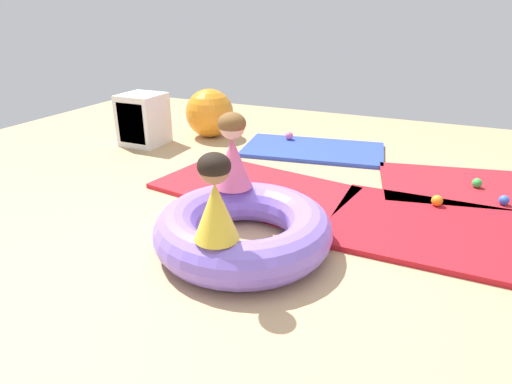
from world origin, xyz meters
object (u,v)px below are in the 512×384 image
Objects in this scene: inflatable_cushion at (243,229)px; child_in_yellow at (215,198)px; play_ball_pink at (289,136)px; child_in_pink at (233,152)px; exercise_ball_large at (210,113)px; storage_cube at (142,120)px; play_ball_orange at (437,201)px; play_ball_blue at (504,200)px; play_ball_green at (477,183)px; play_ball_teal at (262,200)px.

inflatable_cushion is 2.32× the size of child_in_yellow.
child_in_pink is at bearing -81.07° from play_ball_pink.
play_ball_pink is 0.99m from exercise_ball_large.
storage_cube reaches higher than play_ball_pink.
play_ball_blue is at bearing 25.96° from play_ball_orange.
child_in_pink is 0.93× the size of storage_cube.
play_ball_blue is 0.84× the size of play_ball_pink.
play_ball_green is (1.61, 1.32, -0.45)m from child_in_pink.
exercise_ball_large is (-3.07, 0.87, 0.20)m from play_ball_blue.
play_ball_green is (1.38, 1.63, -0.06)m from inflatable_cushion.
child_in_pink reaches higher than play_ball_pink.
child_in_yellow is 5.34× the size of play_ball_pink.
child_in_yellow is at bearing -131.74° from play_ball_blue.
play_ball_blue is 1.85m from play_ball_teal.
child_in_pink reaches higher than play_ball_blue.
play_ball_blue is 3.61m from storage_cube.
inflatable_cushion is at bearing -76.92° from play_ball_pink.
play_ball_teal is at bearing 101.51° from inflatable_cushion.
play_ball_blue is 3.19m from exercise_ball_large.
play_ball_green is 0.14× the size of exercise_ball_large.
play_ball_blue is 0.90× the size of play_ball_orange.
play_ball_blue is 2.33m from play_ball_pink.
inflatable_cushion is 14.27× the size of play_ball_teal.
play_ball_pink is at bearing -171.60° from child_in_yellow.
storage_cube is at bearing -179.74° from play_ball_green.
child_in_pink reaches higher than child_in_yellow.
play_ball_orange reaches higher than play_ball_teal.
child_in_pink is 5.75× the size of play_ball_pink.
inflatable_cushion is 2.00× the size of exercise_ball_large.
play_ball_green is at bearing 49.74° from inflatable_cushion.
child_in_pink is at bearing 125.73° from inflatable_cushion.
storage_cube is at bearing -154.36° from play_ball_pink.
inflatable_cushion is 12.42× the size of play_ball_pink.
play_ball_orange reaches higher than play_ball_green.
play_ball_teal is (-1.50, -1.06, -0.00)m from play_ball_green.
play_ball_green is at bearing 61.43° from play_ball_orange.
play_ball_blue is at bearing 40.53° from inflatable_cushion.
play_ball_green is 1.84m from play_ball_teal.
play_ball_pink is 0.16× the size of storage_cube.
child_in_yellow is (0.03, -0.38, 0.37)m from inflatable_cushion.
play_ball_orange is at bearing -154.04° from play_ball_blue.
child_in_yellow reaches higher than play_ball_blue.
child_in_yellow reaches higher than play_ball_green.
child_in_yellow is 0.87× the size of storage_cube.
play_ball_blue is 0.96× the size of play_ball_green.
child_in_pink is at bearing -35.93° from storage_cube.
play_ball_blue is at bearing -38.85° from child_in_pink.
child_in_pink is 6.60× the size of play_ball_teal.
exercise_ball_large is at bearing 157.14° from play_ball_orange.
play_ball_teal is at bearing -49.65° from exercise_ball_large.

